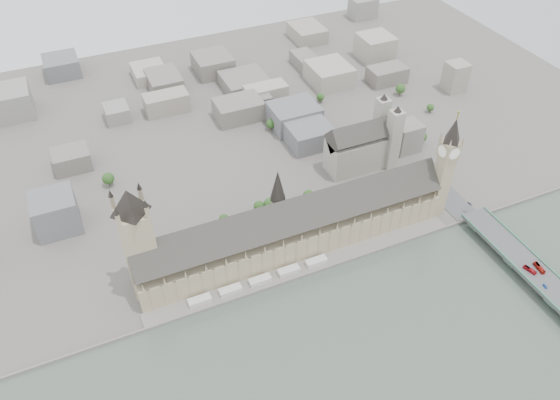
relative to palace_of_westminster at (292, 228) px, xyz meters
name	(u,v)px	position (x,y,z in m)	size (l,w,h in m)	color
ground	(302,262)	(0.00, -19.70, -22.71)	(900.00, 900.00, 0.00)	#595651
embankment_wall	(310,274)	(0.00, -34.70, -21.21)	(600.00, 1.50, 3.00)	slate
river_terrace	(305,268)	(0.00, -27.20, -21.71)	(270.00, 15.00, 2.00)	slate
terrace_tents	(260,280)	(-40.00, -26.70, -18.71)	(118.00, 7.00, 4.00)	silver
palace_of_westminster	(292,228)	(0.00, 0.00, 0.00)	(265.00, 40.73, 55.44)	#9C8F6A
elizabeth_tower	(446,161)	(138.00, -11.70, 35.38)	(17.00, 17.00, 107.50)	#9C8F6A
victoria_tower	(137,237)	(-122.00, 6.30, 32.50)	(30.00, 30.00, 100.00)	#9C8F6A
central_tower	(278,194)	(-10.00, 6.30, 35.21)	(13.00, 13.00, 48.00)	gray
westminster_bridge	(530,272)	(162.00, -107.20, -17.58)	(25.00, 325.00, 10.25)	#474749
westminster_abbey	(363,145)	(110.92, 75.30, 2.38)	(68.00, 36.00, 64.00)	#9E9A8E
city_skyline_inland	(208,101)	(0.00, 225.30, -3.71)	(720.00, 360.00, 38.00)	gray
park_trees	(263,214)	(-10.00, 40.30, -15.21)	(110.00, 30.00, 15.00)	#1F4217
red_bus_north	(530,270)	(157.22, -108.93, -10.94)	(2.55, 10.92, 3.04)	red
red_bus_south	(539,268)	(165.51, -110.33, -10.76)	(2.85, 12.17, 3.39)	#B32116
car_blue	(545,286)	(156.75, -126.22, -11.69)	(1.82, 4.52, 1.54)	#1B51B1
car_approach	(470,204)	(165.11, -25.43, -11.81)	(1.80, 4.44, 1.29)	gray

